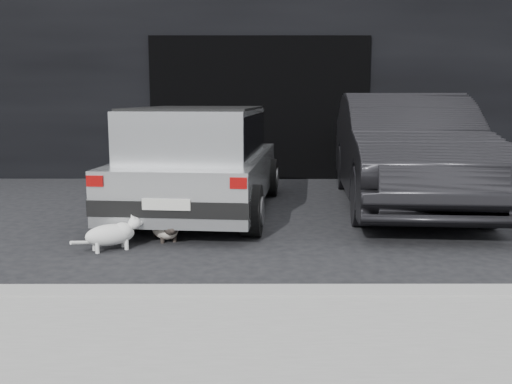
{
  "coord_description": "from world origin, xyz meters",
  "views": [
    {
      "loc": [
        0.91,
        -6.57,
        1.5
      ],
      "look_at": [
        0.92,
        -0.69,
        0.52
      ],
      "focal_mm": 40.0,
      "sensor_mm": 36.0,
      "label": 1
    }
  ],
  "objects_px": {
    "cat_siamese": "(166,229)",
    "cat_white": "(114,233)",
    "second_car": "(405,150)",
    "silver_hatchback": "(200,156)"
  },
  "relations": [
    {
      "from": "cat_siamese",
      "to": "silver_hatchback",
      "type": "bearing_deg",
      "value": -121.46
    },
    {
      "from": "cat_white",
      "to": "silver_hatchback",
      "type": "bearing_deg",
      "value": 131.26
    },
    {
      "from": "cat_siamese",
      "to": "second_car",
      "type": "bearing_deg",
      "value": -169.42
    },
    {
      "from": "cat_siamese",
      "to": "cat_white",
      "type": "relative_size",
      "value": 1.1
    },
    {
      "from": "second_car",
      "to": "cat_white",
      "type": "xyz_separation_m",
      "value": [
        -3.49,
        -2.36,
        -0.62
      ]
    },
    {
      "from": "second_car",
      "to": "cat_white",
      "type": "bearing_deg",
      "value": -141.25
    },
    {
      "from": "cat_siamese",
      "to": "cat_white",
      "type": "height_order",
      "value": "cat_white"
    },
    {
      "from": "second_car",
      "to": "cat_white",
      "type": "height_order",
      "value": "second_car"
    },
    {
      "from": "second_car",
      "to": "cat_siamese",
      "type": "relative_size",
      "value": 6.68
    },
    {
      "from": "second_car",
      "to": "cat_siamese",
      "type": "bearing_deg",
      "value": -142.15
    }
  ]
}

